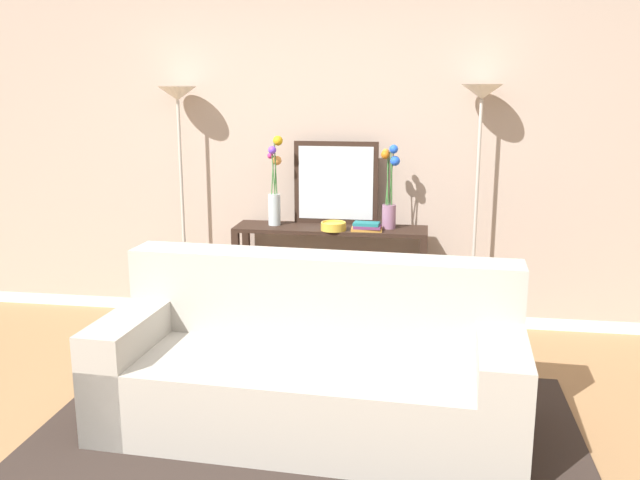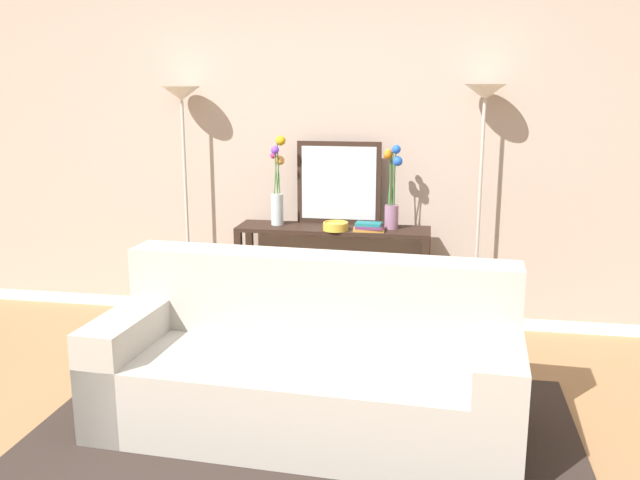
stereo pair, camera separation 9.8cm
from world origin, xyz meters
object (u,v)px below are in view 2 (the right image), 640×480
object	(u,v)px
vase_tall_flowers	(278,189)
floor_lamp_right	(483,142)
book_stack	(369,227)
book_row_under_console	(274,320)
fruit_bowl	(336,226)
floor_lamp_left	(183,139)
wall_mirror	(339,183)
vase_short_flowers	(392,193)
console_table	(333,260)
couch	(309,370)

from	to	relation	value
vase_tall_flowers	floor_lamp_right	bearing A→B (deg)	1.79
book_stack	book_row_under_console	distance (m)	1.05
floor_lamp_right	book_row_under_console	world-z (taller)	floor_lamp_right
fruit_bowl	vase_tall_flowers	bearing A→B (deg)	165.21
book_stack	book_row_under_console	world-z (taller)	book_stack
floor_lamp_right	floor_lamp_left	bearing A→B (deg)	180.00
fruit_bowl	wall_mirror	bearing A→B (deg)	93.88
floor_lamp_left	book_stack	xyz separation A→B (m)	(1.40, -0.15, -0.58)
floor_lamp_right	vase_short_flowers	size ratio (longest dim) A/B	3.00
console_table	vase_tall_flowers	world-z (taller)	vase_tall_flowers
floor_lamp_left	wall_mirror	size ratio (longest dim) A/B	2.89
wall_mirror	fruit_bowl	distance (m)	0.36
couch	floor_lamp_left	bearing A→B (deg)	129.40
book_stack	fruit_bowl	bearing A→B (deg)	-176.71
wall_mirror	vase_short_flowers	distance (m)	0.42
console_table	wall_mirror	world-z (taller)	wall_mirror
couch	wall_mirror	xyz separation A→B (m)	(-0.08, 1.58, 0.78)
couch	wall_mirror	bearing A→B (deg)	93.00
console_table	wall_mirror	distance (m)	0.56
floor_lamp_right	book_stack	xyz separation A→B (m)	(-0.75, -0.15, -0.59)
couch	book_row_under_console	distance (m)	1.56
book_row_under_console	console_table	bearing A→B (deg)	0.00
floor_lamp_left	fruit_bowl	distance (m)	1.31
floor_lamp_left	wall_mirror	bearing A→B (deg)	3.84
wall_mirror	book_row_under_console	bearing A→B (deg)	-163.45
vase_tall_flowers	fruit_bowl	bearing A→B (deg)	-14.79
vase_tall_flowers	book_row_under_console	distance (m)	1.00
vase_tall_flowers	book_row_under_console	size ratio (longest dim) A/B	2.70
wall_mirror	book_row_under_console	world-z (taller)	wall_mirror
floor_lamp_left	vase_tall_flowers	bearing A→B (deg)	-3.55
vase_short_flowers	console_table	bearing A→B (deg)	-176.73
console_table	book_stack	size ratio (longest dim) A/B	6.28
vase_tall_flowers	vase_short_flowers	world-z (taller)	vase_tall_flowers
couch	fruit_bowl	bearing A→B (deg)	92.85
wall_mirror	book_stack	size ratio (longest dim) A/B	2.79
console_table	book_row_under_console	xyz separation A→B (m)	(-0.45, -0.00, -0.49)
vase_short_flowers	floor_lamp_left	bearing A→B (deg)	178.61
couch	vase_short_flowers	bearing A→B (deg)	77.77
book_stack	console_table	bearing A→B (deg)	162.01
vase_tall_flowers	fruit_bowl	size ratio (longest dim) A/B	3.62
console_table	floor_lamp_right	xyz separation A→B (m)	(1.02, 0.06, 0.86)
wall_mirror	vase_short_flowers	world-z (taller)	wall_mirror
vase_tall_flowers	book_row_under_console	xyz separation A→B (m)	(-0.04, -0.02, -1.00)
floor_lamp_left	floor_lamp_right	bearing A→B (deg)	0.00
floor_lamp_left	vase_short_flowers	world-z (taller)	floor_lamp_left
floor_lamp_left	book_stack	world-z (taller)	floor_lamp_left
vase_tall_flowers	vase_short_flowers	size ratio (longest dim) A/B	1.09
console_table	vase_short_flowers	xyz separation A→B (m)	(0.42, 0.02, 0.50)
book_row_under_console	vase_short_flowers	bearing A→B (deg)	1.58
couch	book_stack	size ratio (longest dim) A/B	9.98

